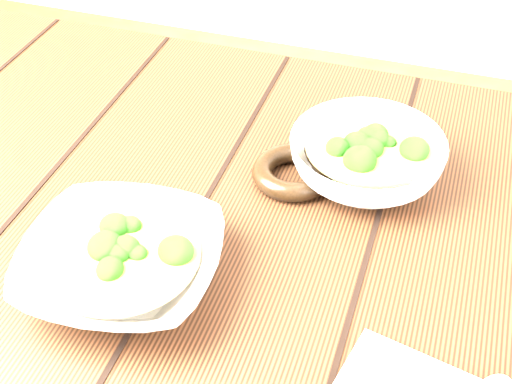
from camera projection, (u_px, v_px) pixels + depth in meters
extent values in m
cube|color=#361D0F|center=(208.00, 242.00, 0.82)|extent=(1.20, 0.80, 0.04)
cube|color=#361D0F|center=(26.00, 203.00, 1.43)|extent=(0.07, 0.07, 0.71)
imported|color=silver|center=(122.00, 264.00, 0.73)|extent=(0.23, 0.23, 0.05)
cylinder|color=olive|center=(120.00, 254.00, 0.72)|extent=(0.16, 0.16, 0.00)
ellipsoid|color=#2B7319|center=(140.00, 250.00, 0.71)|extent=(0.03, 0.03, 0.03)
ellipsoid|color=#2B7319|center=(135.00, 228.00, 0.74)|extent=(0.03, 0.03, 0.03)
ellipsoid|color=#2B7319|center=(87.00, 231.00, 0.74)|extent=(0.03, 0.03, 0.03)
ellipsoid|color=#2B7319|center=(97.00, 260.00, 0.70)|extent=(0.03, 0.03, 0.03)
ellipsoid|color=#2B7319|center=(126.00, 277.00, 0.69)|extent=(0.03, 0.03, 0.03)
imported|color=silver|center=(366.00, 160.00, 0.85)|extent=(0.23, 0.23, 0.06)
cylinder|color=olive|center=(368.00, 147.00, 0.84)|extent=(0.15, 0.15, 0.00)
ellipsoid|color=#2B7319|center=(384.00, 143.00, 0.84)|extent=(0.03, 0.03, 0.03)
ellipsoid|color=#2B7319|center=(385.00, 132.00, 0.85)|extent=(0.03, 0.03, 0.03)
ellipsoid|color=#2B7319|center=(365.00, 122.00, 0.87)|extent=(0.03, 0.03, 0.03)
ellipsoid|color=#2B7319|center=(354.00, 135.00, 0.85)|extent=(0.03, 0.03, 0.03)
ellipsoid|color=#2B7319|center=(339.00, 143.00, 0.84)|extent=(0.03, 0.03, 0.03)
ellipsoid|color=#2B7319|center=(342.00, 160.00, 0.81)|extent=(0.03, 0.03, 0.03)
ellipsoid|color=#2B7319|center=(371.00, 157.00, 0.82)|extent=(0.03, 0.03, 0.03)
ellipsoid|color=#2B7319|center=(394.00, 157.00, 0.82)|extent=(0.03, 0.03, 0.03)
torus|color=black|center=(293.00, 172.00, 0.86)|extent=(0.12, 0.12, 0.02)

